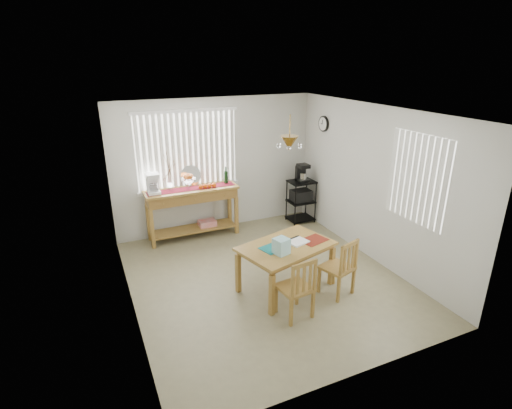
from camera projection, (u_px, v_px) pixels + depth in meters
name	position (u px, v px, depth m)	size (l,w,h in m)	color
ground	(264.00, 279.00, 6.32)	(4.00, 4.50, 0.01)	gray
room_shell	(265.00, 176.00, 5.74)	(4.20, 4.70, 2.70)	silver
sideboard	(193.00, 201.00, 7.54)	(1.74, 0.49, 0.98)	#A47B37
sideboard_items	(177.00, 182.00, 7.31)	(1.65, 0.42, 0.75)	maroon
wire_cart	(301.00, 197.00, 8.33)	(0.52, 0.42, 0.89)	black
cart_items	(302.00, 173.00, 8.16)	(0.21, 0.25, 0.37)	black
dining_table	(286.00, 250.00, 5.86)	(1.52, 1.19, 0.72)	#A47B37
table_items	(285.00, 245.00, 5.64)	(1.11, 0.51, 0.23)	#147072
chair_left	(297.00, 288.00, 5.26)	(0.46, 0.46, 0.89)	#A47B37
chair_right	(339.00, 268.00, 5.77)	(0.52, 0.52, 0.89)	#A47B37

